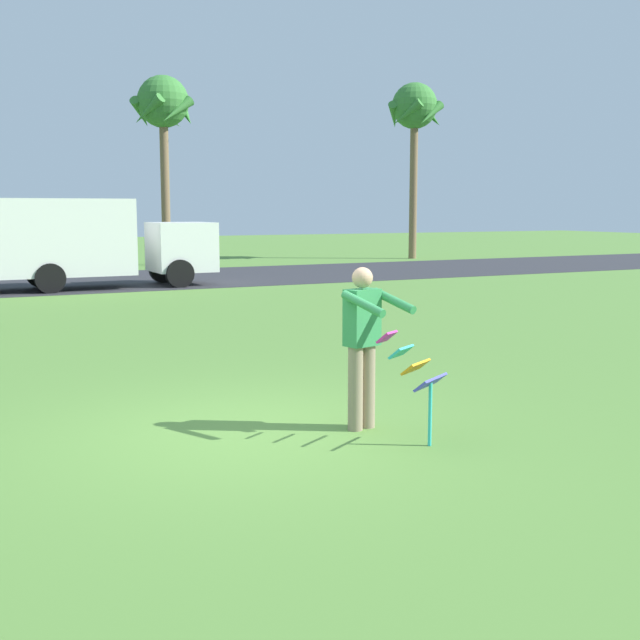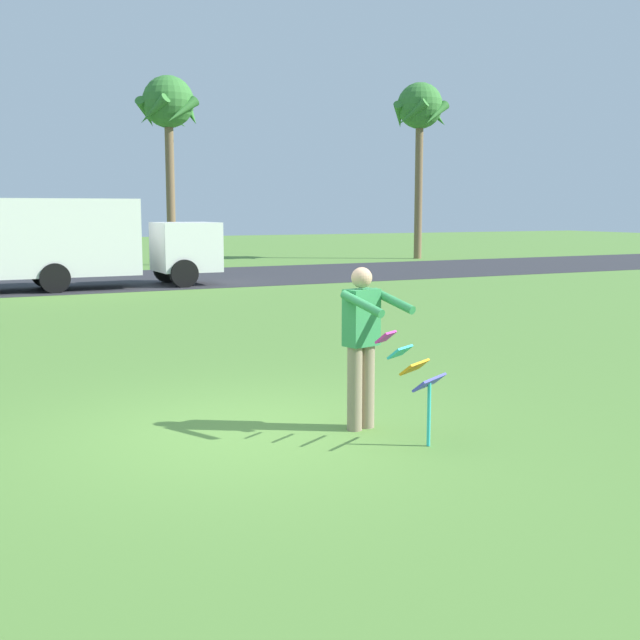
% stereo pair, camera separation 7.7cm
% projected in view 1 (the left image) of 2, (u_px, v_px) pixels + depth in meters
% --- Properties ---
extents(ground_plane, '(120.00, 120.00, 0.00)m').
position_uv_depth(ground_plane, '(245.00, 432.00, 8.53)').
color(ground_plane, '#568438').
extents(road_strip, '(120.00, 8.00, 0.01)m').
position_uv_depth(road_strip, '(27.00, 284.00, 25.38)').
color(road_strip, '#2D2D33').
rests_on(road_strip, ground).
extents(person_kite_flyer, '(0.66, 0.74, 1.73)m').
position_uv_depth(person_kite_flyer, '(363.00, 341.00, 8.53)').
color(person_kite_flyer, gray).
rests_on(person_kite_flyer, ground).
extents(kite_held, '(0.64, 0.73, 1.11)m').
position_uv_depth(kite_held, '(415.00, 370.00, 8.03)').
color(kite_held, '#D83399').
rests_on(kite_held, ground).
extents(parked_truck_white_box, '(6.71, 2.14, 2.62)m').
position_uv_depth(parked_truck_white_box, '(86.00, 241.00, 23.68)').
color(parked_truck_white_box, silver).
rests_on(parked_truck_white_box, ground).
extents(palm_tree_centre_far, '(2.58, 2.71, 7.71)m').
position_uv_depth(palm_tree_centre_far, '(163.00, 109.00, 33.01)').
color(palm_tree_centre_far, brown).
rests_on(palm_tree_centre_far, ground).
extents(palm_tree_far_left, '(2.58, 2.71, 8.10)m').
position_uv_depth(palm_tree_far_left, '(415.00, 113.00, 37.47)').
color(palm_tree_far_left, brown).
rests_on(palm_tree_far_left, ground).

